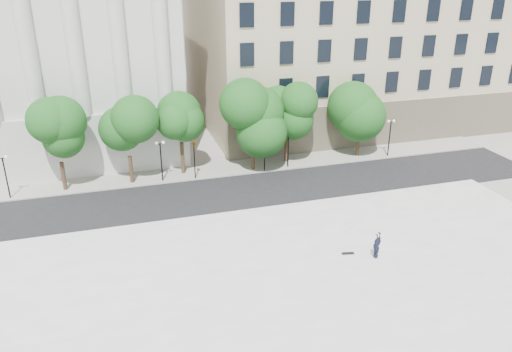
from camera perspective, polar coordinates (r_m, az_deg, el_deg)
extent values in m
plane|color=#A8A69E|center=(29.02, 5.56, -16.71)|extent=(160.00, 160.00, 0.00)
cube|color=white|center=(31.09, 3.48, -13.06)|extent=(44.00, 22.00, 0.45)
cube|color=black|center=(43.67, -3.19, -2.17)|extent=(60.00, 8.00, 0.02)
cube|color=#9F9C93|center=(49.03, -4.84, 0.72)|extent=(60.00, 4.00, 0.12)
cube|color=silver|center=(60.42, -25.06, 15.14)|extent=(30.00, 26.00, 25.00)
cube|color=#C1B593|center=(66.71, 9.65, 15.67)|extent=(36.00, 26.00, 21.00)
cylinder|color=black|center=(46.51, -7.04, 1.61)|extent=(0.10, 0.10, 3.50)
imported|color=black|center=(45.80, -7.16, 4.04)|extent=(0.68, 1.69, 0.66)
cylinder|color=black|center=(47.97, 0.98, 2.46)|extent=(0.10, 0.10, 3.50)
imported|color=black|center=(47.30, 1.00, 4.81)|extent=(0.63, 1.62, 0.64)
imported|color=black|center=(34.63, 13.54, -8.68)|extent=(1.38, 1.95, 0.50)
cube|color=black|center=(34.74, 10.46, -8.69)|extent=(0.86, 0.38, 0.09)
cylinder|color=#382619|center=(47.13, -21.13, -0.05)|extent=(0.36, 0.36, 2.69)
sphere|color=#175119|center=(45.94, -21.76, 4.15)|extent=(4.24, 4.24, 4.24)
cylinder|color=#382619|center=(46.88, -14.09, 0.69)|extent=(0.36, 0.36, 2.64)
sphere|color=#175119|center=(45.69, -14.51, 4.86)|extent=(4.42, 4.42, 4.42)
cylinder|color=#382619|center=(47.99, -8.39, 2.01)|extent=(0.36, 0.36, 3.17)
sphere|color=#175119|center=(46.66, -8.69, 6.95)|extent=(4.18, 4.18, 4.18)
cylinder|color=#382619|center=(48.56, -0.33, 2.18)|extent=(0.36, 0.36, 2.65)
sphere|color=#175119|center=(47.41, -0.34, 6.26)|extent=(4.24, 4.24, 4.24)
cylinder|color=#382619|center=(50.52, 3.49, 3.20)|extent=(0.36, 0.36, 3.03)
sphere|color=#175119|center=(49.30, 3.60, 7.71)|extent=(3.81, 3.81, 3.81)
cylinder|color=#382619|center=(53.11, 11.57, 3.79)|extent=(0.36, 0.36, 3.08)
sphere|color=#175119|center=(51.94, 11.94, 8.15)|extent=(4.40, 4.40, 4.40)
cylinder|color=black|center=(47.16, -26.62, -0.29)|extent=(0.12, 0.12, 3.73)
cube|color=black|center=(46.54, -27.02, 1.82)|extent=(0.60, 0.06, 0.06)
sphere|color=white|center=(46.45, -26.68, 1.98)|extent=(0.28, 0.28, 0.28)
cylinder|color=black|center=(46.40, -10.76, 1.47)|extent=(0.12, 0.12, 3.72)
cube|color=black|center=(45.77, -10.93, 3.64)|extent=(0.60, 0.06, 0.06)
sphere|color=white|center=(45.72, -11.31, 3.71)|extent=(0.28, 0.28, 0.28)
sphere|color=white|center=(45.77, -10.57, 3.79)|extent=(0.28, 0.28, 0.28)
cylinder|color=black|center=(48.88, 3.71, 3.31)|extent=(0.12, 0.12, 4.32)
cube|color=black|center=(48.20, 3.77, 5.73)|extent=(0.60, 0.06, 0.06)
sphere|color=white|center=(48.07, 3.44, 5.82)|extent=(0.28, 0.28, 0.28)
sphere|color=white|center=(48.27, 4.11, 5.87)|extent=(0.28, 0.28, 0.28)
cylinder|color=black|center=(53.68, 14.99, 4.06)|extent=(0.12, 0.12, 3.76)
cube|color=black|center=(53.14, 15.19, 5.97)|extent=(0.60, 0.06, 0.06)
sphere|color=white|center=(52.96, 14.92, 6.06)|extent=(0.28, 0.28, 0.28)
sphere|color=white|center=(53.26, 15.48, 6.09)|extent=(0.28, 0.28, 0.28)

